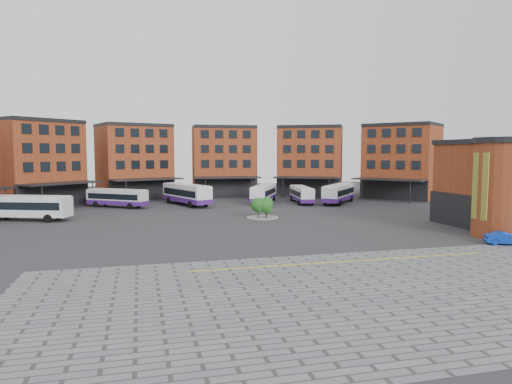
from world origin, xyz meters
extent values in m
plane|color=#28282B|center=(0.00, 0.00, 0.00)|extent=(160.00, 160.00, 0.00)
cube|color=slate|center=(2.00, -22.00, 0.01)|extent=(50.00, 22.00, 0.02)
cube|color=gold|center=(2.00, -14.00, 0.03)|extent=(26.00, 0.15, 0.02)
cylinder|color=black|center=(-32.52, 22.18, 2.00)|extent=(0.20, 0.20, 4.00)
cube|color=brown|center=(-31.45, 36.93, 7.00)|extent=(16.35, 16.13, 14.00)
cube|color=black|center=(-28.20, 33.32, 2.00)|extent=(10.00, 9.07, 4.00)
cube|color=black|center=(-31.45, 36.93, 14.30)|extent=(16.55, 16.35, 0.60)
cube|color=black|center=(-28.07, 33.17, 9.20)|extent=(8.60, 7.77, 8.00)
cube|color=black|center=(-26.63, 31.58, 4.00)|extent=(12.61, 11.97, 0.25)
cylinder|color=black|center=(-28.81, 27.19, 2.00)|extent=(0.20, 0.20, 4.00)
cylinder|color=black|center=(-22.05, 33.28, 2.00)|extent=(0.20, 0.20, 4.00)
cube|color=brown|center=(-15.30, 46.44, 7.00)|extent=(15.55, 13.69, 14.00)
cube|color=black|center=(-13.72, 41.85, 2.00)|extent=(12.45, 4.71, 4.00)
cube|color=black|center=(-15.30, 46.44, 14.30)|extent=(15.65, 13.97, 0.60)
cube|color=black|center=(-13.66, 41.66, 9.20)|extent=(10.87, 3.87, 8.00)
cube|color=black|center=(-12.96, 39.63, 4.00)|extent=(13.72, 8.39, 0.25)
cylinder|color=black|center=(-16.67, 36.45, 2.00)|extent=(0.20, 0.20, 4.00)
cylinder|color=black|center=(-8.07, 39.41, 2.00)|extent=(0.20, 0.20, 4.00)
cube|color=brown|center=(3.28, 48.89, 7.00)|extent=(13.67, 10.88, 14.00)
cube|color=black|center=(2.94, 44.05, 2.00)|extent=(13.00, 1.41, 4.00)
cube|color=black|center=(3.28, 48.89, 14.30)|extent=(13.69, 11.18, 0.60)
cube|color=black|center=(2.93, 43.85, 9.20)|extent=(11.42, 0.95, 8.00)
cube|color=black|center=(2.78, 41.70, 4.00)|extent=(13.28, 5.30, 0.25)
cylinder|color=black|center=(-1.89, 40.22, 2.00)|extent=(0.20, 0.20, 4.00)
cylinder|color=black|center=(7.19, 39.59, 2.00)|extent=(0.20, 0.20, 4.00)
cube|color=brown|center=(21.34, 43.88, 7.00)|extent=(16.12, 14.81, 14.00)
cube|color=black|center=(19.14, 39.56, 2.00)|extent=(11.81, 6.35, 4.00)
cube|color=black|center=(21.34, 43.88, 14.30)|extent=(16.26, 15.08, 0.60)
cube|color=black|center=(19.04, 39.38, 9.20)|extent=(10.26, 5.33, 8.00)
cube|color=black|center=(18.07, 37.46, 4.00)|extent=(13.58, 9.82, 0.25)
cylinder|color=black|center=(13.20, 37.92, 2.00)|extent=(0.20, 0.20, 4.00)
cylinder|color=black|center=(21.31, 33.79, 2.00)|extent=(0.20, 0.20, 4.00)
cube|color=brown|center=(36.00, 32.21, 7.00)|extent=(16.02, 16.39, 14.00)
cube|color=black|center=(32.29, 29.09, 2.00)|extent=(8.74, 10.28, 4.00)
cube|color=black|center=(36.00, 32.21, 14.30)|extent=(16.25, 16.58, 0.60)
cube|color=black|center=(32.14, 28.96, 9.20)|extent=(7.47, 8.86, 8.00)
cube|color=black|center=(30.49, 27.58, 4.00)|extent=(11.73, 12.79, 0.25)
cylinder|color=black|center=(26.19, 29.91, 2.00)|extent=(0.20, 0.20, 4.00)
cylinder|color=black|center=(32.03, 22.94, 2.00)|extent=(0.20, 0.20, 4.00)
cube|color=black|center=(22.90, -2.00, 2.00)|extent=(0.40, 12.00, 4.00)
cylinder|color=brown|center=(23.00, -8.00, 5.00)|extent=(6.00, 6.00, 10.00)
cylinder|color=black|center=(23.00, -8.00, 10.30)|extent=(6.40, 6.40, 0.60)
cube|color=orange|center=(20.10, -8.00, 5.50)|extent=(0.12, 2.20, 7.00)
cylinder|color=gray|center=(2.00, 12.00, 0.06)|extent=(4.40, 4.40, 0.12)
cylinder|color=#332114|center=(1.20, 11.40, 0.69)|extent=(0.14, 0.14, 1.37)
sphere|color=#214C19|center=(1.20, 11.40, 1.92)|extent=(1.99, 1.99, 1.99)
sphere|color=#214C19|center=(1.40, 11.25, 1.51)|extent=(1.39, 1.39, 1.39)
cylinder|color=#332114|center=(2.80, 12.60, 0.70)|extent=(0.14, 0.14, 1.41)
sphere|color=#214C19|center=(2.80, 12.60, 1.97)|extent=(1.75, 1.75, 1.75)
sphere|color=#214C19|center=(3.00, 12.45, 1.55)|extent=(1.23, 1.23, 1.23)
cylinder|color=#332114|center=(2.20, 11.00, 0.62)|extent=(0.14, 0.14, 1.24)
sphere|color=#214C19|center=(2.20, 11.00, 1.73)|extent=(1.73, 1.73, 1.73)
sphere|color=#214C19|center=(2.40, 10.85, 1.36)|extent=(1.21, 1.21, 1.21)
cube|color=silver|center=(-28.94, 17.54, 1.89)|extent=(11.88, 6.62, 2.60)
cube|color=black|center=(-28.94, 17.54, 2.07)|extent=(11.03, 6.34, 1.01)
cube|color=silver|center=(-28.94, 17.54, 3.24)|extent=(11.41, 6.35, 0.13)
cylinder|color=black|center=(-31.97, 20.11, 0.53)|extent=(1.11, 0.67, 1.06)
cylinder|color=black|center=(-25.90, 14.97, 0.53)|extent=(1.11, 0.67, 1.06)
cylinder|color=black|center=(-24.97, 17.46, 0.53)|extent=(1.11, 0.67, 1.06)
cube|color=silver|center=(-17.97, 29.67, 1.71)|extent=(10.02, 8.11, 2.36)
cube|color=black|center=(-17.97, 29.67, 1.88)|extent=(9.36, 7.67, 0.91)
cube|color=silver|center=(-17.97, 29.67, 2.94)|extent=(9.62, 7.79, 0.12)
cube|color=black|center=(-22.20, 32.69, 1.93)|extent=(1.29, 1.73, 1.06)
cube|color=#431974|center=(-17.97, 29.67, 0.87)|extent=(10.07, 8.17, 0.67)
cylinder|color=black|center=(-21.43, 30.66, 0.48)|extent=(0.95, 0.79, 0.96)
cylinder|color=black|center=(-20.03, 32.62, 0.48)|extent=(0.95, 0.79, 0.96)
cylinder|color=black|center=(-15.91, 26.72, 0.48)|extent=(0.95, 0.79, 0.96)
cylinder|color=black|center=(-14.51, 28.68, 0.48)|extent=(0.95, 0.79, 0.96)
cube|color=silver|center=(-6.59, 30.11, 2.04)|extent=(7.36, 12.81, 2.82)
cube|color=black|center=(-6.59, 30.11, 2.24)|extent=(7.04, 11.89, 1.09)
cube|color=silver|center=(-6.59, 30.11, 3.51)|extent=(7.06, 12.30, 0.14)
cube|color=black|center=(-8.90, 35.88, 2.30)|extent=(2.31, 1.02, 1.26)
cube|color=#431974|center=(-6.59, 30.11, 1.03)|extent=(7.41, 12.86, 0.80)
cylinder|color=black|center=(-9.42, 33.33, 0.57)|extent=(0.75, 1.20, 1.15)
cylinder|color=black|center=(-6.76, 34.40, 0.57)|extent=(0.75, 1.20, 1.15)
cylinder|color=black|center=(-6.42, 25.82, 0.57)|extent=(0.75, 1.20, 1.15)
cylinder|color=black|center=(-3.75, 26.88, 0.57)|extent=(0.75, 1.20, 1.15)
cube|color=white|center=(7.14, 30.32, 1.80)|extent=(7.23, 11.12, 2.49)
cube|color=black|center=(7.14, 30.32, 1.98)|extent=(6.89, 10.35, 0.96)
cube|color=silver|center=(7.14, 30.32, 3.09)|extent=(6.94, 10.68, 0.12)
cube|color=black|center=(9.57, 35.23, 2.03)|extent=(1.98, 1.07, 1.12)
cube|color=#431974|center=(7.14, 30.32, 0.91)|extent=(7.28, 11.18, 0.71)
cylinder|color=black|center=(7.59, 34.08, 0.51)|extent=(0.72, 1.04, 1.01)
cylinder|color=black|center=(9.86, 32.95, 0.51)|extent=(0.72, 1.04, 1.01)
cylinder|color=black|center=(4.42, 27.68, 0.51)|extent=(0.72, 1.04, 1.01)
cylinder|color=black|center=(6.69, 26.55, 0.51)|extent=(0.72, 1.04, 1.01)
cube|color=white|center=(13.62, 28.20, 1.67)|extent=(3.78, 10.58, 2.31)
cube|color=black|center=(13.62, 28.20, 1.84)|extent=(3.72, 9.77, 0.89)
cube|color=silver|center=(13.62, 28.20, 2.87)|extent=(3.62, 10.16, 0.11)
cube|color=black|center=(14.33, 33.23, 1.88)|extent=(2.00, 0.40, 1.04)
cube|color=#431974|center=(13.62, 28.20, 0.85)|extent=(3.82, 10.63, 0.66)
cylinder|color=black|center=(12.92, 31.65, 0.47)|extent=(0.41, 0.97, 0.94)
cylinder|color=black|center=(15.25, 31.32, 0.47)|extent=(0.41, 0.97, 0.94)
cylinder|color=black|center=(11.99, 25.08, 0.47)|extent=(0.41, 0.97, 0.94)
cylinder|color=black|center=(14.32, 24.76, 0.47)|extent=(0.41, 0.97, 0.94)
cube|color=silver|center=(19.90, 26.29, 1.90)|extent=(9.68, 10.71, 2.63)
cube|color=black|center=(19.90, 26.29, 2.09)|extent=(9.12, 10.03, 1.02)
cube|color=silver|center=(19.90, 26.29, 3.27)|extent=(9.29, 10.28, 0.13)
cube|color=black|center=(23.65, 30.71, 2.14)|extent=(1.81, 1.57, 1.18)
cube|color=#431974|center=(19.90, 26.29, 0.96)|extent=(9.74, 10.77, 0.75)
cylinder|color=black|center=(21.32, 30.03, 0.54)|extent=(0.94, 1.02, 1.07)
cylinder|color=black|center=(23.36, 28.30, 0.54)|extent=(0.94, 1.02, 1.07)
cylinder|color=black|center=(16.43, 24.29, 0.54)|extent=(0.94, 1.02, 1.07)
cylinder|color=black|center=(18.47, 22.55, 0.54)|extent=(0.94, 1.02, 1.07)
imported|color=#0C2F9D|center=(20.33, -11.49, 0.63)|extent=(4.06, 2.78, 1.27)
camera|label=1|loc=(-14.30, -48.08, 9.05)|focal=32.00mm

